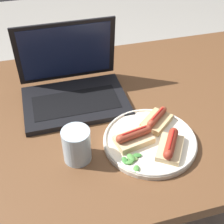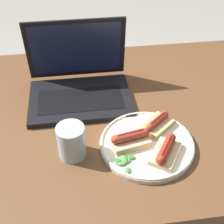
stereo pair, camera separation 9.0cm
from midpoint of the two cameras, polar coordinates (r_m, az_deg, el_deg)
ground_plane at (r=1.55m, az=-0.65°, el=-19.81°), size 6.00×6.00×0.00m
desk at (r=1.06m, az=-0.90°, el=-3.03°), size 1.29×0.81×0.70m
laptop at (r=1.04m, az=-9.68°, el=4.40°), size 0.33×0.26×0.23m
plate at (r=0.89m, az=4.06°, el=-5.37°), size 0.27×0.27×0.02m
sausage_toast_left at (r=0.85m, az=7.66°, el=-6.30°), size 0.11×0.12×0.04m
sausage_toast_middle at (r=0.86m, az=1.04°, el=-4.79°), size 0.11×0.08×0.05m
sausage_toast_right at (r=0.92m, az=5.44°, el=-1.58°), size 0.11×0.11×0.04m
salad_pile at (r=0.83m, az=0.56°, el=-8.97°), size 0.06×0.07×0.01m
drinking_glass at (r=0.83m, az=-9.59°, el=-6.15°), size 0.08×0.08×0.10m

